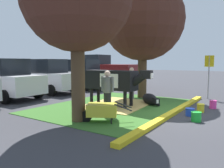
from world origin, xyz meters
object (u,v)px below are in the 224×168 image
(bucket_yellow, at_px, (201,108))
(bucket_pink, at_px, (213,104))
(person_handler, at_px, (107,91))
(hatchback_white, at_px, (46,76))
(sedan_blue, at_px, (4,79))
(person_visitor_near, at_px, (132,82))
(parking_sign, at_px, (209,68))
(sedan_red, at_px, (81,74))
(pickup_truck_maroon, at_px, (104,71))
(bucket_blue, at_px, (190,112))
(cow_holstein, at_px, (113,80))
(wheelbarrow, at_px, (101,110))
(bucket_green, at_px, (196,116))
(calf_lying, at_px, (150,99))
(shade_tree_right, at_px, (143,20))

(bucket_yellow, distance_m, bucket_pink, 1.01)
(person_handler, xyz_separation_m, hatchback_white, (2.63, 6.41, 0.15))
(bucket_pink, height_order, sedan_blue, sedan_blue)
(person_visitor_near, distance_m, bucket_yellow, 3.67)
(parking_sign, xyz_separation_m, sedan_red, (-0.25, 8.30, -0.55))
(sedan_blue, height_order, hatchback_white, same)
(hatchback_white, relative_size, pickup_truck_maroon, 0.82)
(parking_sign, height_order, bucket_blue, parking_sign)
(parking_sign, height_order, bucket_pink, parking_sign)
(cow_holstein, height_order, sedan_red, sedan_red)
(person_visitor_near, bearing_deg, wheelbarrow, -163.58)
(bucket_blue, relative_size, bucket_yellow, 1.02)
(hatchback_white, bearing_deg, bucket_yellow, -92.42)
(person_handler, relative_size, parking_sign, 0.72)
(bucket_yellow, bearing_deg, bucket_pink, -15.04)
(cow_holstein, xyz_separation_m, bucket_green, (-0.63, -3.56, -0.93))
(person_handler, xyz_separation_m, person_visitor_near, (3.25, 0.82, 0.02))
(bucket_blue, bearing_deg, cow_holstein, 90.20)
(calf_lying, bearing_deg, bucket_pink, -74.88)
(bucket_pink, bearing_deg, bucket_yellow, 164.96)
(bucket_blue, bearing_deg, wheelbarrow, 139.29)
(person_visitor_near, height_order, pickup_truck_maroon, pickup_truck_maroon)
(calf_lying, height_order, bucket_yellow, calf_lying)
(sedan_blue, bearing_deg, bucket_yellow, -75.87)
(person_visitor_near, xyz_separation_m, wheelbarrow, (-4.18, -1.23, -0.47))
(parking_sign, distance_m, bucket_pink, 2.82)
(wheelbarrow, bearing_deg, calf_lying, -1.08)
(bucket_blue, distance_m, sedan_blue, 9.00)
(shade_tree_right, distance_m, bucket_yellow, 5.40)
(bucket_blue, relative_size, bucket_pink, 0.98)
(bucket_pink, bearing_deg, sedan_red, 76.58)
(wheelbarrow, bearing_deg, bucket_green, -54.13)
(person_visitor_near, height_order, sedan_red, sedan_red)
(cow_holstein, distance_m, bucket_blue, 3.33)
(cow_holstein, distance_m, person_handler, 1.64)
(sedan_red, height_order, pickup_truck_maroon, pickup_truck_maroon)
(parking_sign, relative_size, sedan_blue, 0.49)
(bucket_green, height_order, sedan_red, sedan_red)
(cow_holstein, xyz_separation_m, pickup_truck_maroon, (6.75, 5.30, 0.02))
(wheelbarrow, distance_m, bucket_blue, 3.16)
(cow_holstein, height_order, calf_lying, cow_holstein)
(shade_tree_right, relative_size, bucket_pink, 18.47)
(shade_tree_right, bearing_deg, cow_holstein, 178.95)
(hatchback_white, xyz_separation_m, sedan_red, (2.73, -0.38, 0.00))
(calf_lying, bearing_deg, hatchback_white, 89.47)
(bucket_blue, xyz_separation_m, sedan_blue, (-1.48, 8.84, 0.84))
(parking_sign, xyz_separation_m, bucket_pink, (-2.38, -0.63, -1.36))
(sedan_blue, bearing_deg, shade_tree_right, -53.84)
(person_visitor_near, relative_size, parking_sign, 0.73)
(parking_sign, bearing_deg, person_visitor_near, 127.28)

